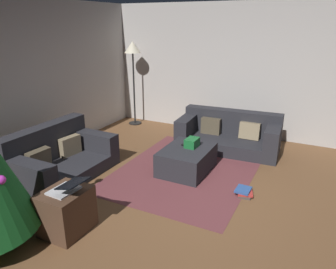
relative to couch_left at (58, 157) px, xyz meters
The scene contains 13 objects.
ground_plane 2.28m from the couch_left, 90.09° to the right, with size 6.40×6.40×0.00m, color brown.
rear_partition 1.35m from the couch_left, 90.22° to the left, with size 6.40×0.12×2.60m, color #BCB7B2.
corner_partition 4.00m from the couch_left, 35.82° to the right, with size 0.12×6.40×2.60m, color #B5B0AB.
couch_left is the anchor object (origin of this frame).
couch_right 3.02m from the couch_left, 42.14° to the right, with size 0.97×1.85×0.67m.
ottoman 1.98m from the couch_left, 59.97° to the right, with size 0.92×0.69×0.38m, color #26262B.
gift_box 2.07m from the couch_left, 58.03° to the right, with size 0.24×0.17×0.14m, color #19662D.
tv_remote 1.98m from the couch_left, 57.40° to the right, with size 0.05×0.16×0.02m, color black.
side_table 1.53m from the couch_left, 131.90° to the right, with size 0.52×0.44×0.50m, color #4C3323.
laptop 1.60m from the couch_left, 130.56° to the right, with size 0.32×0.41×0.17m.
book_stack 2.80m from the couch_left, 76.52° to the right, with size 0.27×0.25×0.08m.
corner_lamp 3.04m from the couch_left, ahead, with size 0.36×0.36×1.83m.
area_rug 2.00m from the couch_left, 59.97° to the right, with size 2.60×2.00×0.01m, color brown.
Camera 1 is at (-3.23, -1.24, 2.23)m, focal length 34.15 mm.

